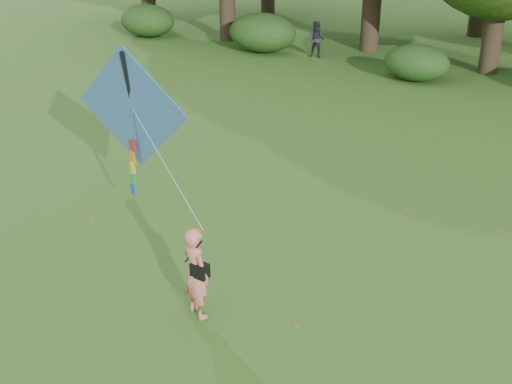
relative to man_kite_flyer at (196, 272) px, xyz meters
The scene contains 7 objects.
ground 1.22m from the man_kite_flyer, 12.05° to the left, with size 100.00×100.00×0.00m, color #265114.
man_kite_flyer is the anchor object (origin of this frame).
bystander_left 20.27m from the man_kite_flyer, 114.62° to the left, with size 0.79×0.62×1.63m, color #252631.
crossbody_bag 0.17m from the man_kite_flyer, 14.61° to the right, with size 0.43×0.20×0.70m.
flying_kite 3.96m from the man_kite_flyer, 150.97° to the left, with size 4.61×2.05×3.36m.
shrub_band 17.78m from the man_kite_flyer, 89.59° to the left, with size 39.15×3.22×1.88m.
fallen_leaves 3.37m from the man_kite_flyer, 67.83° to the left, with size 9.79×12.08×0.01m.
Camera 1 is at (5.49, -7.29, 6.79)m, focal length 45.00 mm.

